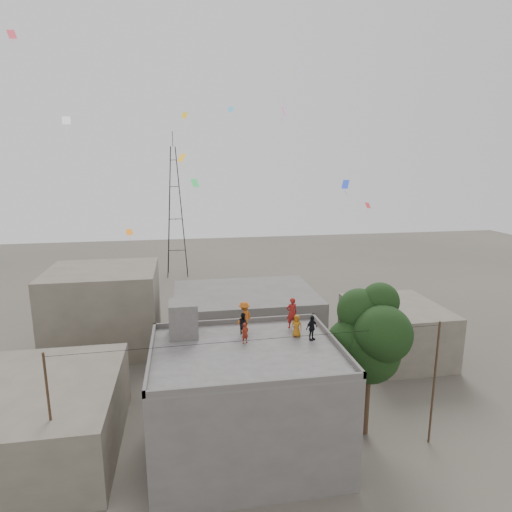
{
  "coord_description": "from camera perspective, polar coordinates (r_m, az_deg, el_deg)",
  "views": [
    {
      "loc": [
        -3.05,
        -20.82,
        15.79
      ],
      "look_at": [
        0.79,
        1.4,
        10.88
      ],
      "focal_mm": 30.0,
      "sensor_mm": 36.0,
      "label": 1
    }
  ],
  "objects": [
    {
      "name": "neighbor_east",
      "position": [
        37.76,
        18.07,
        -9.44
      ],
      "size": [
        7.0,
        8.0,
        4.4
      ],
      "primitive_type": "cube",
      "color": "#5C5649",
      "rests_on": "ground"
    },
    {
      "name": "person_red_child",
      "position": [
        23.76,
        -1.46,
        -10.25
      ],
      "size": [
        0.51,
        0.44,
        1.16
      ],
      "primitive_type": "imported",
      "rotation": [
        0.0,
        0.0,
        0.49
      ],
      "color": "maroon",
      "rests_on": "main_building"
    },
    {
      "name": "kites",
      "position": [
        28.88,
        -4.21,
        14.58
      ],
      "size": [
        22.68,
        17.46,
        12.07
      ],
      "color": "orange",
      "rests_on": "ground"
    },
    {
      "name": "neighbor_west",
      "position": [
        27.83,
        -26.42,
        -18.82
      ],
      "size": [
        8.0,
        10.0,
        4.0
      ],
      "primitive_type": "cube",
      "color": "#5C5649",
      "rests_on": "ground"
    },
    {
      "name": "utility_line",
      "position": [
        23.21,
        0.43,
        -18.73
      ],
      "size": [
        20.12,
        0.62,
        7.4
      ],
      "color": "black",
      "rests_on": "ground"
    },
    {
      "name": "transmission_tower",
      "position": [
        61.2,
        -10.69,
        5.78
      ],
      "size": [
        2.97,
        2.97,
        20.01
      ],
      "color": "black",
      "rests_on": "ground"
    },
    {
      "name": "parapet",
      "position": [
        23.11,
        -1.37,
        -12.1
      ],
      "size": [
        10.0,
        8.0,
        0.3
      ],
      "color": "#54524F",
      "rests_on": "main_building"
    },
    {
      "name": "ground",
      "position": [
        26.31,
        -1.3,
        -24.59
      ],
      "size": [
        140.0,
        140.0,
        0.0
      ],
      "primitive_type": "plane",
      "color": "#47433A",
      "rests_on": "ground"
    },
    {
      "name": "person_red_adult",
      "position": [
        25.83,
        4.81,
        -7.57
      ],
      "size": [
        0.73,
        0.53,
        1.87
      ],
      "primitive_type": "imported",
      "rotation": [
        0.0,
        0.0,
        3.26
      ],
      "color": "maroon",
      "rests_on": "main_building"
    },
    {
      "name": "neighbor_north",
      "position": [
        37.61,
        -1.47,
        -8.4
      ],
      "size": [
        12.0,
        9.0,
        5.0
      ],
      "primitive_type": "cube",
      "color": "#54524F",
      "rests_on": "ground"
    },
    {
      "name": "stair_head_box",
      "position": [
        24.98,
        -9.63,
        -8.25
      ],
      "size": [
        1.6,
        1.8,
        2.0
      ],
      "primitive_type": "cube",
      "color": "#54524F",
      "rests_on": "main_building"
    },
    {
      "name": "person_dark_child",
      "position": [
        24.95,
        -1.74,
        -8.98
      ],
      "size": [
        0.75,
        0.79,
        1.28
      ],
      "primitive_type": "imported",
      "rotation": [
        0.0,
        0.0,
        2.14
      ],
      "color": "black",
      "rests_on": "main_building"
    },
    {
      "name": "main_building",
      "position": [
        24.6,
        -1.33,
        -18.9
      ],
      "size": [
        10.0,
        8.0,
        6.1
      ],
      "color": "#54524F",
      "rests_on": "ground"
    },
    {
      "name": "person_dark_adult",
      "position": [
        24.32,
        7.44,
        -9.49
      ],
      "size": [
        0.89,
        0.7,
        1.41
      ],
      "primitive_type": "imported",
      "rotation": [
        0.0,
        0.0,
        0.5
      ],
      "color": "black",
      "rests_on": "main_building"
    },
    {
      "name": "person_orange_adult",
      "position": [
        25.16,
        -1.57,
        -8.12
      ],
      "size": [
        1.32,
        1.32,
        1.84
      ],
      "primitive_type": "imported",
      "rotation": [
        0.0,
        0.0,
        -2.36
      ],
      "color": "#B45314",
      "rests_on": "main_building"
    },
    {
      "name": "tree",
      "position": [
        25.71,
        15.16,
        -10.29
      ],
      "size": [
        4.9,
        4.6,
        9.1
      ],
      "color": "black",
      "rests_on": "ground"
    },
    {
      "name": "person_orange_child",
      "position": [
        24.67,
        5.44,
        -9.26
      ],
      "size": [
        0.76,
        0.68,
        1.3
      ],
      "primitive_type": "imported",
      "rotation": [
        0.0,
        0.0,
        -0.54
      ],
      "color": "#A56012",
      "rests_on": "main_building"
    },
    {
      "name": "neighbor_northwest",
      "position": [
        39.44,
        -19.57,
        -6.6
      ],
      "size": [
        9.0,
        8.0,
        7.0
      ],
      "primitive_type": "cube",
      "color": "#5C5649",
      "rests_on": "ground"
    }
  ]
}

